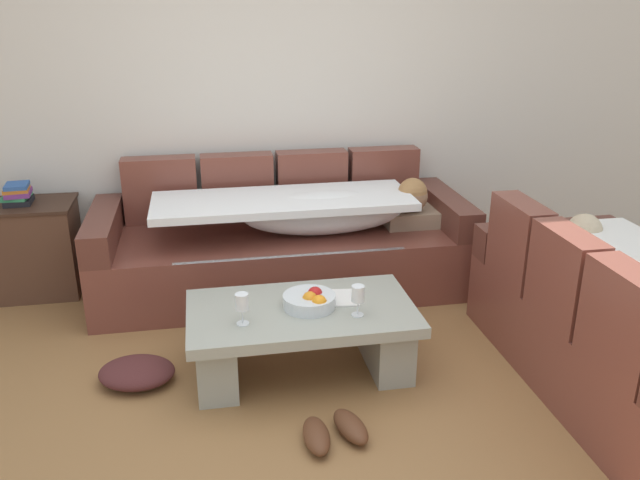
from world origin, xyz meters
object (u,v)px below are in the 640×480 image
(couch_near_window, at_px, (621,327))
(pair_of_shoes, at_px, (334,431))
(fruit_bowl, at_px, (310,300))
(couch_along_wall, at_px, (289,243))
(open_magazine, at_px, (332,298))
(book_stack_on_cabinet, at_px, (18,194))
(crumpled_garment, at_px, (137,372))
(wine_glass_near_right, at_px, (358,295))
(side_cabinet, at_px, (24,249))
(wine_glass_near_left, at_px, (242,303))
(coffee_table, at_px, (302,332))

(couch_near_window, height_order, pair_of_shoes, couch_near_window)
(fruit_bowl, bearing_deg, couch_along_wall, 88.11)
(fruit_bowl, xyz_separation_m, open_magazine, (0.13, 0.08, -0.04))
(book_stack_on_cabinet, height_order, crumpled_garment, book_stack_on_cabinet)
(wine_glass_near_right, height_order, open_magazine, wine_glass_near_right)
(wine_glass_near_right, distance_m, book_stack_on_cabinet, 2.44)
(open_magazine, xyz_separation_m, book_stack_on_cabinet, (-1.85, 1.26, 0.32))
(couch_near_window, relative_size, side_cabinet, 2.51)
(wine_glass_near_left, relative_size, side_cabinet, 0.23)
(couch_along_wall, bearing_deg, pair_of_shoes, -91.18)
(coffee_table, distance_m, wine_glass_near_right, 0.40)
(couch_near_window, relative_size, wine_glass_near_right, 10.87)
(pair_of_shoes, height_order, crumpled_garment, crumpled_garment)
(couch_near_window, relative_size, open_magazine, 6.44)
(wine_glass_near_right, distance_m, crumpled_garment, 1.24)
(wine_glass_near_right, relative_size, pair_of_shoes, 0.52)
(pair_of_shoes, relative_size, crumpled_garment, 0.80)
(wine_glass_near_left, height_order, crumpled_garment, wine_glass_near_left)
(wine_glass_near_right, distance_m, open_magazine, 0.26)
(wine_glass_near_left, height_order, pair_of_shoes, wine_glass_near_left)
(pair_of_shoes, bearing_deg, crumpled_garment, 144.75)
(open_magazine, distance_m, book_stack_on_cabinet, 2.26)
(couch_along_wall, height_order, wine_glass_near_left, couch_along_wall)
(wine_glass_near_right, bearing_deg, open_magazine, 112.88)
(book_stack_on_cabinet, xyz_separation_m, pair_of_shoes, (1.72, -1.95, -0.66))
(fruit_bowl, height_order, book_stack_on_cabinet, book_stack_on_cabinet)
(crumpled_garment, bearing_deg, fruit_bowl, -2.78)
(side_cabinet, bearing_deg, fruit_bowl, -37.44)
(coffee_table, height_order, fruit_bowl, fruit_bowl)
(wine_glass_near_left, distance_m, open_magazine, 0.55)
(book_stack_on_cabinet, xyz_separation_m, crumpled_garment, (0.79, -1.29, -0.64))
(couch_near_window, distance_m, crumpled_garment, 2.52)
(side_cabinet, bearing_deg, crumpled_garment, -57.74)
(fruit_bowl, distance_m, book_stack_on_cabinet, 2.20)
(open_magazine, relative_size, book_stack_on_cabinet, 1.33)
(book_stack_on_cabinet, bearing_deg, wine_glass_near_left, -47.13)
(open_magazine, relative_size, side_cabinet, 0.39)
(open_magazine, distance_m, pair_of_shoes, 0.78)
(wine_glass_near_left, bearing_deg, couch_along_wall, 71.84)
(coffee_table, xyz_separation_m, fruit_bowl, (0.05, -0.00, 0.18))
(side_cabinet, bearing_deg, couch_near_window, -28.17)
(wine_glass_near_right, height_order, book_stack_on_cabinet, book_stack_on_cabinet)
(couch_along_wall, relative_size, open_magazine, 8.95)
(couch_near_window, bearing_deg, fruit_bowl, 74.58)
(pair_of_shoes, bearing_deg, coffee_table, 94.61)
(open_magazine, bearing_deg, coffee_table, -149.58)
(book_stack_on_cabinet, bearing_deg, pair_of_shoes, -48.56)
(couch_near_window, relative_size, book_stack_on_cabinet, 8.57)
(couch_along_wall, xyz_separation_m, open_magazine, (0.10, -1.03, 0.06))
(couch_near_window, height_order, open_magazine, couch_near_window)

